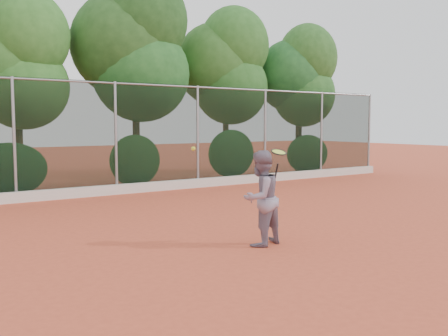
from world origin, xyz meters
TOP-DOWN VIEW (x-y plane):
  - ground at (0.00, 0.00)m, footprint 80.00×80.00m
  - concrete_curb at (0.00, 6.82)m, footprint 24.00×0.20m
  - tennis_player at (-0.46, -0.84)m, footprint 0.97×0.84m
  - chainlink_fence at (-0.00, 7.00)m, footprint 24.09×0.09m
  - foliage_backdrop at (-0.55, 8.98)m, footprint 23.70×3.63m
  - tennis_racket at (-0.10, -0.91)m, footprint 0.32×0.32m
  - tennis_ball_in_flight at (-2.20, -1.40)m, footprint 0.06×0.06m

SIDE VIEW (x-z plane):
  - ground at x=0.00m, z-range 0.00..0.00m
  - concrete_curb at x=0.00m, z-range 0.00..0.30m
  - tennis_player at x=-0.46m, z-range 0.00..1.72m
  - tennis_racket at x=-0.10m, z-range 1.37..1.92m
  - tennis_ball_in_flight at x=-2.20m, z-range 1.80..1.86m
  - chainlink_fence at x=0.00m, z-range 0.11..3.61m
  - foliage_backdrop at x=-0.55m, z-range 0.63..8.18m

